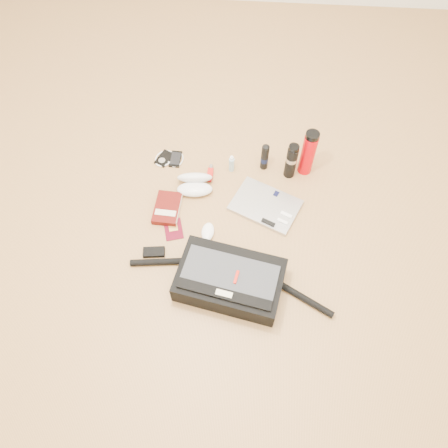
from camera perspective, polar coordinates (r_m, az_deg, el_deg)
The scene contains 14 objects.
ground at distance 2.16m, azimuth -0.03°, elevation -1.76°, with size 4.00×4.00×0.00m, color #A47644.
messenger_bag at distance 1.99m, azimuth 0.69°, elevation -7.29°, with size 0.96×0.38×0.13m.
laptop at distance 2.26m, azimuth 5.46°, elevation 2.40°, with size 0.40×0.35×0.03m.
book at distance 2.25m, azimuth -7.38°, elevation 2.04°, with size 0.14×0.20×0.04m.
passport at distance 2.20m, azimuth -6.62°, elevation -0.67°, with size 0.12×0.14×0.01m.
mouse at distance 2.16m, azimuth -2.13°, elevation -1.03°, with size 0.07×0.11×0.03m.
sunglasses_case at distance 2.30m, azimuth -3.84°, elevation 5.29°, with size 0.20×0.17×0.11m.
ipod at distance 2.47m, azimuth -7.83°, elevation 8.48°, with size 0.13×0.13×0.01m.
phone at distance 2.46m, azimuth -6.35°, elevation 8.44°, with size 0.09×0.11×0.01m.
inhaler at distance 2.37m, azimuth -1.80°, elevation 6.67°, with size 0.03×0.11×0.03m.
spray_bottle at distance 2.36m, azimuth 1.00°, elevation 7.84°, with size 0.04×0.04×0.11m.
aerosol_can at distance 2.36m, azimuth 5.34°, elevation 8.74°, with size 0.05×0.05×0.17m.
thermos_black at distance 2.32m, azimuth 8.79°, elevation 8.16°, with size 0.06×0.06×0.22m.
thermos_red at distance 2.33m, azimuth 10.95°, elevation 9.11°, with size 0.08×0.08×0.29m.
Camera 1 is at (0.08, -1.06, 1.88)m, focal length 35.00 mm.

